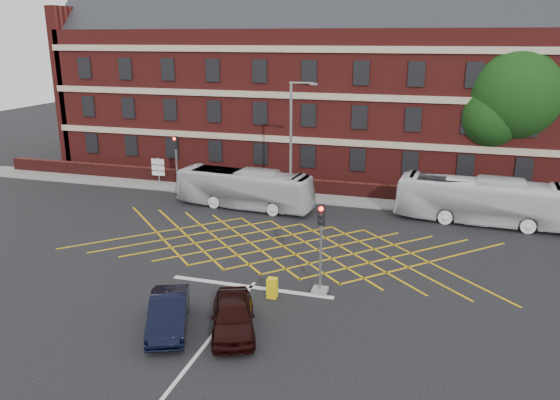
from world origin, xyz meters
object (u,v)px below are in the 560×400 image
(bus_right, at_px, (481,201))
(car_maroon, at_px, (233,316))
(bus_left, at_px, (244,189))
(traffic_light_near, at_px, (321,257))
(direction_signs, at_px, (158,168))
(car_navy, at_px, (169,313))
(traffic_light_far, at_px, (177,169))
(deciduous_tree, at_px, (513,100))
(utility_cabinet, at_px, (272,288))
(street_lamp, at_px, (292,167))

(bus_right, height_order, car_maroon, bus_right)
(bus_left, xyz_separation_m, traffic_light_near, (7.89, -11.44, 0.41))
(bus_right, bearing_deg, direction_signs, 88.23)
(car_navy, bearing_deg, car_maroon, -11.23)
(bus_left, distance_m, car_maroon, 16.73)
(traffic_light_near, xyz_separation_m, traffic_light_far, (-14.20, 13.78, 0.00))
(direction_signs, bearing_deg, car_maroon, -54.47)
(bus_left, height_order, deciduous_tree, deciduous_tree)
(bus_right, relative_size, direction_signs, 4.78)
(bus_left, relative_size, deciduous_tree, 0.88)
(bus_left, distance_m, bus_right, 15.53)
(traffic_light_near, bearing_deg, bus_right, 58.92)
(bus_left, xyz_separation_m, direction_signs, (-8.66, 3.73, 0.03))
(utility_cabinet, bearing_deg, direction_signs, 131.88)
(car_maroon, relative_size, deciduous_tree, 0.38)
(direction_signs, bearing_deg, street_lamp, -14.85)
(bus_left, relative_size, traffic_light_far, 2.27)
(bus_right, xyz_separation_m, traffic_light_far, (-21.80, 1.18, 0.30))
(deciduous_tree, bearing_deg, car_maroon, -115.89)
(deciduous_tree, bearing_deg, street_lamp, -148.52)
(car_navy, height_order, utility_cabinet, car_navy)
(car_navy, bearing_deg, bus_left, 76.55)
(street_lamp, xyz_separation_m, direction_signs, (-11.88, 3.15, -1.56))
(street_lamp, relative_size, utility_cabinet, 9.20)
(utility_cabinet, bearing_deg, bus_left, 115.26)
(car_maroon, xyz_separation_m, traffic_light_far, (-11.62, 18.20, 1.05))
(car_navy, xyz_separation_m, traffic_light_near, (5.15, 4.95, 1.07))
(bus_left, distance_m, utility_cabinet, 13.89)
(bus_right, bearing_deg, car_maroon, 153.41)
(car_navy, bearing_deg, bus_right, 31.06)
(car_maroon, height_order, utility_cabinet, car_maroon)
(deciduous_tree, relative_size, traffic_light_near, 2.58)
(deciduous_tree, xyz_separation_m, utility_cabinet, (-11.64, -21.90, -6.50))
(traffic_light_near, bearing_deg, car_navy, -136.17)
(traffic_light_far, bearing_deg, deciduous_tree, 16.39)
(car_maroon, relative_size, traffic_light_far, 0.98)
(deciduous_tree, distance_m, traffic_light_far, 25.41)
(car_navy, distance_m, deciduous_tree, 30.36)
(bus_left, bearing_deg, utility_cabinet, -148.88)
(bus_left, relative_size, utility_cabinet, 10.36)
(car_maroon, xyz_separation_m, deciduous_tree, (12.24, 25.21, 6.25))
(bus_right, height_order, deciduous_tree, deciduous_tree)
(bus_right, relative_size, street_lamp, 1.22)
(traffic_light_far, bearing_deg, street_lamp, -10.52)
(bus_right, height_order, direction_signs, bus_right)
(traffic_light_far, relative_size, utility_cabinet, 4.57)
(deciduous_tree, bearing_deg, traffic_light_far, -163.61)
(bus_right, xyz_separation_m, car_navy, (-12.75, -17.55, -0.77))
(traffic_light_far, height_order, street_lamp, street_lamp)
(bus_right, distance_m, car_maroon, 19.84)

